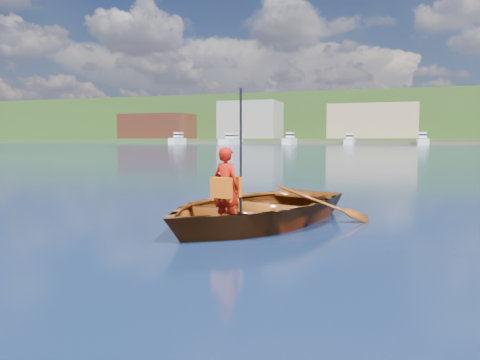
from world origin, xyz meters
The scene contains 8 objects.
ground centered at (0.00, 0.00, 0.00)m, with size 600.00×600.00×0.00m.
rowboat centered at (0.43, -0.05, 0.28)m, with size 4.12×4.85×0.85m.
child_paddler centered at (0.28, -0.95, 0.70)m, with size 0.50×0.42×2.04m.
shoreline centered at (0.00, 236.61, 10.32)m, with size 400.00×140.00×22.00m.
dock centered at (-4.10, 148.00, 0.40)m, with size 159.98×12.62×0.80m.
waterfront_buildings centered at (-7.74, 165.00, 7.74)m, with size 202.00×16.00×14.00m.
marina_yachts centered at (4.33, 143.31, 1.39)m, with size 143.16×13.98×4.42m.
hillside_trees centered at (-0.80, 250.33, 20.71)m, with size 297.82×75.22×25.00m.
Camera 1 is at (2.61, -7.37, 1.39)m, focal length 35.00 mm.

